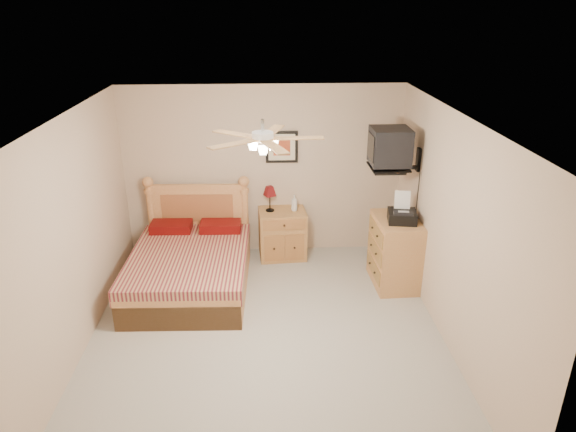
# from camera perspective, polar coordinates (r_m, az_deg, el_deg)

# --- Properties ---
(floor) EXTENTS (4.50, 4.50, 0.00)m
(floor) POSITION_cam_1_polar(r_m,az_deg,el_deg) (6.02, -2.39, -13.24)
(floor) COLOR #9F9A90
(floor) RESTS_ON ground
(ceiling) EXTENTS (4.00, 4.50, 0.04)m
(ceiling) POSITION_cam_1_polar(r_m,az_deg,el_deg) (4.98, -2.87, 10.72)
(ceiling) COLOR white
(ceiling) RESTS_ON ground
(wall_back) EXTENTS (4.00, 0.04, 2.50)m
(wall_back) POSITION_cam_1_polar(r_m,az_deg,el_deg) (7.48, -2.77, 4.95)
(wall_back) COLOR #C6AB92
(wall_back) RESTS_ON ground
(wall_front) EXTENTS (4.00, 0.04, 2.50)m
(wall_front) POSITION_cam_1_polar(r_m,az_deg,el_deg) (3.48, -2.25, -18.38)
(wall_front) COLOR #C6AB92
(wall_front) RESTS_ON ground
(wall_left) EXTENTS (0.04, 4.50, 2.50)m
(wall_left) POSITION_cam_1_polar(r_m,az_deg,el_deg) (5.74, -23.02, -2.65)
(wall_left) COLOR #C6AB92
(wall_left) RESTS_ON ground
(wall_right) EXTENTS (0.04, 4.50, 2.50)m
(wall_right) POSITION_cam_1_polar(r_m,az_deg,el_deg) (5.74, 17.78, -1.86)
(wall_right) COLOR #C6AB92
(wall_right) RESTS_ON ground
(bed) EXTENTS (1.53, 1.97, 1.25)m
(bed) POSITION_cam_1_polar(r_m,az_deg,el_deg) (6.73, -11.06, -3.31)
(bed) COLOR #C68144
(bed) RESTS_ON ground
(nightstand) EXTENTS (0.71, 0.55, 0.73)m
(nightstand) POSITION_cam_1_polar(r_m,az_deg,el_deg) (7.58, -0.64, -1.98)
(nightstand) COLOR #A26232
(nightstand) RESTS_ON ground
(table_lamp) EXTENTS (0.26, 0.26, 0.38)m
(table_lamp) POSITION_cam_1_polar(r_m,az_deg,el_deg) (7.37, -2.04, 1.95)
(table_lamp) COLOR maroon
(table_lamp) RESTS_ON nightstand
(lotion_bottle) EXTENTS (0.10, 0.10, 0.24)m
(lotion_bottle) POSITION_cam_1_polar(r_m,az_deg,el_deg) (7.40, 0.71, 1.47)
(lotion_bottle) COLOR silver
(lotion_bottle) RESTS_ON nightstand
(framed_picture) EXTENTS (0.46, 0.04, 0.46)m
(framed_picture) POSITION_cam_1_polar(r_m,az_deg,el_deg) (7.36, -0.70, 7.68)
(framed_picture) COLOR black
(framed_picture) RESTS_ON wall_back
(dresser) EXTENTS (0.58, 0.81, 0.94)m
(dresser) POSITION_cam_1_polar(r_m,az_deg,el_deg) (6.96, 11.84, -3.91)
(dresser) COLOR #BB7443
(dresser) RESTS_ON ground
(fax_machine) EXTENTS (0.40, 0.42, 0.37)m
(fax_machine) POSITION_cam_1_polar(r_m,az_deg,el_deg) (6.64, 12.64, 0.87)
(fax_machine) COLOR black
(fax_machine) RESTS_ON dresser
(magazine_lower) EXTENTS (0.24, 0.31, 0.03)m
(magazine_lower) POSITION_cam_1_polar(r_m,az_deg,el_deg) (6.97, 11.87, 0.47)
(magazine_lower) COLOR #A99E8B
(magazine_lower) RESTS_ON dresser
(magazine_upper) EXTENTS (0.22, 0.28, 0.02)m
(magazine_upper) POSITION_cam_1_polar(r_m,az_deg,el_deg) (6.99, 11.77, 0.76)
(magazine_upper) COLOR tan
(magazine_upper) RESTS_ON magazine_lower
(wall_tv) EXTENTS (0.56, 0.46, 0.58)m
(wall_tv) POSITION_cam_1_polar(r_m,az_deg,el_deg) (6.68, 12.50, 7.25)
(wall_tv) COLOR black
(wall_tv) RESTS_ON wall_right
(ceiling_fan) EXTENTS (1.14, 1.14, 0.28)m
(ceiling_fan) POSITION_cam_1_polar(r_m,az_deg,el_deg) (4.82, -2.82, 8.60)
(ceiling_fan) COLOR white
(ceiling_fan) RESTS_ON ceiling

